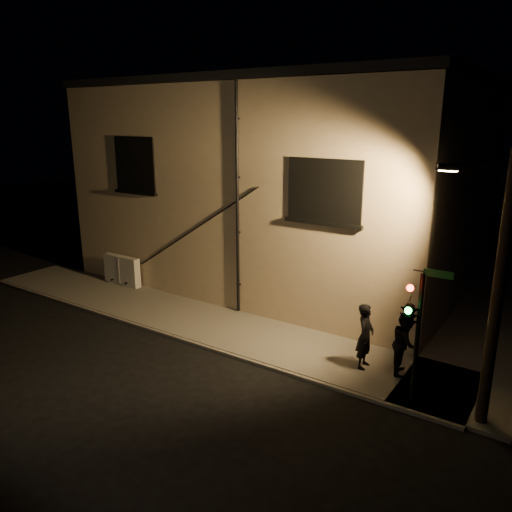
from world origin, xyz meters
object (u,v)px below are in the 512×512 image
Objects in this scene: traffic_signal at (410,314)px; streetlamp_pole at (494,285)px; pedestrian_b at (405,343)px; pedestrian_a at (365,336)px; utility_cabinet at (122,270)px.

traffic_signal is 2.03m from streetlamp_pole.
streetlamp_pole reaches higher than pedestrian_b.
pedestrian_a is at bearing 141.81° from traffic_signal.
traffic_signal is at bearing -10.67° from utility_cabinet.
streetlamp_pole is at bearing 10.12° from traffic_signal.
utility_cabinet is 1.06× the size of pedestrian_b.
streetlamp_pole is at bearing -8.31° from utility_cabinet.
utility_cabinet is 15.51m from streetlamp_pole.
traffic_signal is (1.56, -1.23, 1.47)m from pedestrian_a.
traffic_signal is 0.55× the size of streetlamp_pole.
utility_cabinet is at bearing 171.69° from streetlamp_pole.
pedestrian_b is (1.08, 0.29, -0.06)m from pedestrian_a.
pedestrian_b is 0.51× the size of traffic_signal.
pedestrian_a is 0.30× the size of streetlamp_pole.
pedestrian_a reaches higher than pedestrian_b.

